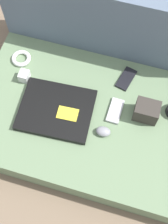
% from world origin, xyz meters
% --- Properties ---
extents(ground_plane, '(8.00, 8.00, 0.00)m').
position_xyz_m(ground_plane, '(0.00, 0.00, 0.00)').
color(ground_plane, '#7A6651').
extents(couch_seat, '(0.98, 0.66, 0.14)m').
position_xyz_m(couch_seat, '(0.00, 0.00, 0.07)').
color(couch_seat, slate).
rests_on(couch_seat, ground_plane).
extents(couch_backrest, '(0.98, 0.20, 0.50)m').
position_xyz_m(couch_backrest, '(0.00, 0.43, 0.25)').
color(couch_backrest, slate).
rests_on(couch_backrest, ground_plane).
extents(laptop, '(0.33, 0.28, 0.03)m').
position_xyz_m(laptop, '(-0.12, -0.02, 0.15)').
color(laptop, black).
rests_on(laptop, couch_seat).
extents(computer_mouse, '(0.06, 0.05, 0.03)m').
position_xyz_m(computer_mouse, '(0.10, -0.06, 0.15)').
color(computer_mouse, gray).
rests_on(computer_mouse, couch_seat).
extents(phone_silver, '(0.08, 0.13, 0.01)m').
position_xyz_m(phone_silver, '(0.14, 0.23, 0.14)').
color(phone_silver, black).
rests_on(phone_silver, couch_seat).
extents(phone_black, '(0.06, 0.12, 0.01)m').
position_xyz_m(phone_black, '(0.13, 0.05, 0.14)').
color(phone_black, '#B7B7BC').
rests_on(phone_black, couch_seat).
extents(camera_pouch, '(0.10, 0.08, 0.09)m').
position_xyz_m(camera_pouch, '(0.26, 0.07, 0.18)').
color(camera_pouch, '#38332D').
rests_on(camera_pouch, couch_seat).
extents(charger_brick, '(0.04, 0.05, 0.05)m').
position_xyz_m(charger_brick, '(-0.31, 0.10, 0.16)').
color(charger_brick, silver).
rests_on(charger_brick, couch_seat).
extents(cable_coil, '(0.09, 0.09, 0.02)m').
position_xyz_m(cable_coil, '(-0.37, 0.19, 0.15)').
color(cable_coil, white).
rests_on(cable_coil, couch_seat).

